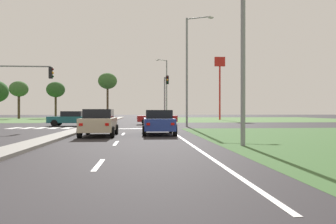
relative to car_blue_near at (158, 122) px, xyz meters
name	(u,v)px	position (x,y,z in m)	size (l,w,h in m)	color
ground_plane	(97,125)	(-5.75, 13.82, -0.79)	(200.00, 200.00, 0.00)	#282628
grass_verge_far_right	(253,119)	(19.75, 38.32, -0.79)	(35.00, 35.00, 0.01)	#476B38
median_island_near	(40,142)	(-5.75, -5.18, -0.72)	(1.20, 22.00, 0.14)	gray
median_island_far	(116,119)	(-5.75, 38.82, -0.72)	(1.20, 36.00, 0.14)	gray
lane_dash_near	(99,165)	(-2.25, -11.51, -0.79)	(0.14, 2.00, 0.01)	silver
lane_dash_second	(116,143)	(-2.25, -5.51, -0.79)	(0.14, 2.00, 0.01)	silver
lane_dash_third	(123,134)	(-2.25, 0.49, -0.79)	(0.14, 2.00, 0.01)	silver
edge_line_right	(184,140)	(1.10, -4.18, -0.79)	(0.14, 24.00, 0.01)	silver
stop_bar_near	(131,129)	(-1.95, 6.82, -0.79)	(6.40, 0.50, 0.01)	silver
crosswalk_bar_near	(14,128)	(-12.15, 8.62, -0.79)	(0.70, 2.80, 0.01)	silver
crosswalk_bar_second	(28,128)	(-11.00, 8.62, -0.79)	(0.70, 2.80, 0.01)	silver
crosswalk_bar_third	(41,128)	(-9.85, 8.62, -0.79)	(0.70, 2.80, 0.01)	silver
crosswalk_bar_fourth	(55,128)	(-8.70, 8.62, -0.79)	(0.70, 2.80, 0.01)	silver
crosswalk_bar_fifth	(68,128)	(-7.55, 8.62, -0.79)	(0.70, 2.80, 0.01)	silver
crosswalk_bar_sixth	(81,128)	(-6.40, 8.62, -0.79)	(0.70, 2.80, 0.01)	silver
crosswalk_bar_seventh	(94,128)	(-5.25, 8.62, -0.79)	(0.70, 2.80, 0.01)	silver
crosswalk_bar_eighth	(108,128)	(-4.10, 8.62, -0.79)	(0.70, 2.80, 0.01)	silver
car_blue_near	(158,122)	(0.00, 0.00, 0.00)	(2.04, 4.47, 1.55)	navy
car_navy_second	(89,117)	(-8.18, 23.78, -0.03)	(2.03, 4.54, 1.48)	#161E47
car_beige_third	(99,122)	(-3.58, -1.01, 0.02)	(2.01, 4.37, 1.59)	#BCAD8E
car_red_fourth	(157,118)	(0.62, 15.31, -0.02)	(4.42, 1.95, 1.50)	#A31919
car_teal_fifth	(71,118)	(-8.07, 12.33, -0.04)	(4.32, 1.94, 1.47)	#19565B
traffic_signal_far_right	(166,91)	(1.85, 18.78, 3.20)	(0.32, 4.65, 5.81)	gray
traffic_signal_near_left	(16,83)	(-11.49, 7.22, 3.00)	(5.04, 0.32, 5.46)	gray
street_lamp_near	(241,35)	(3.08, -7.19, 3.89)	(1.88, 1.95, 8.25)	gray
street_lamp_second	(189,66)	(3.44, 10.09, 4.99)	(2.49, 1.27, 10.40)	gray
street_lamp_third	(166,87)	(3.09, 34.96, 4.92)	(2.06, 1.64, 10.28)	gray
pedestrian_at_median	(106,114)	(-5.97, 24.54, 0.34)	(0.34, 0.34, 1.65)	#9E8966
fastfood_pole_sign	(220,74)	(12.27, 33.86, 7.11)	(1.80, 0.40, 10.76)	red
treeline_second	(19,89)	(-25.17, 45.25, 4.99)	(3.58, 3.58, 7.40)	#423323
treeline_third	(56,90)	(-19.34, 50.09, 5.23)	(3.86, 3.86, 7.73)	#423323
treeline_fourth	(108,81)	(-8.01, 46.31, 6.77)	(3.84, 3.84, 9.30)	#423323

